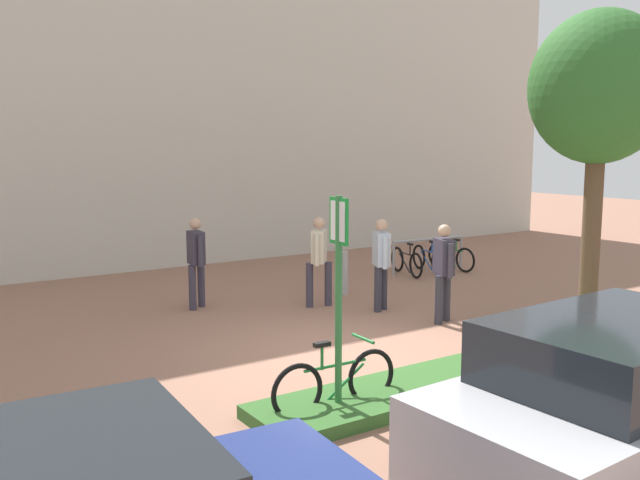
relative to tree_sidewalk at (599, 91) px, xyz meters
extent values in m
plane|color=#936651|center=(-3.35, 1.66, -3.86)|extent=(60.00, 60.00, 0.00)
cube|color=beige|center=(-3.35, 10.47, 1.14)|extent=(28.00, 1.20, 10.00)
cube|color=#336028|center=(-2.36, -0.20, -3.78)|extent=(7.00, 1.10, 0.16)
cylinder|color=brown|center=(0.00, 0.00, -2.31)|extent=(0.28, 0.28, 3.09)
ellipsoid|color=#2D6628|center=(0.00, 0.00, 0.06)|extent=(2.06, 2.06, 2.26)
cylinder|color=#2D7238|center=(-4.84, -0.20, -2.60)|extent=(0.08, 0.08, 2.52)
cube|color=#198C33|center=(-4.84, -0.20, -1.62)|extent=(0.06, 0.36, 0.52)
cube|color=white|center=(-4.84, -0.20, -1.62)|extent=(0.06, 0.30, 0.44)
torus|color=black|center=(-5.31, -0.06, -3.53)|extent=(0.66, 0.08, 0.66)
torus|color=black|center=(-4.29, -0.09, -3.53)|extent=(0.66, 0.08, 0.66)
cylinder|color=#1E7233|center=(-4.80, -0.08, -3.31)|extent=(0.84, 0.06, 0.04)
cylinder|color=#1E7233|center=(-4.70, -0.08, -3.56)|extent=(0.61, 0.06, 0.44)
cylinder|color=#1E7233|center=(-4.98, -0.07, -3.19)|extent=(0.04, 0.04, 0.28)
cube|color=black|center=(-4.98, -0.07, -3.03)|extent=(0.20, 0.09, 0.05)
cylinder|color=#1E7233|center=(-4.41, -0.09, -3.05)|extent=(0.05, 0.42, 0.04)
cylinder|color=#99999E|center=(1.06, 5.94, -3.46)|extent=(0.06, 0.06, 0.80)
cylinder|color=#99999E|center=(3.10, 5.79, -3.46)|extent=(0.06, 0.06, 0.80)
cylinder|color=#99999E|center=(2.08, 5.87, -3.06)|extent=(2.05, 0.21, 0.06)
torus|color=black|center=(1.29, 5.41, -3.55)|extent=(0.19, 0.60, 0.61)
torus|color=black|center=(1.50, 6.33, -3.55)|extent=(0.19, 0.60, 0.61)
cylinder|color=black|center=(1.39, 5.87, -3.35)|extent=(0.21, 0.76, 0.03)
cylinder|color=black|center=(1.41, 5.96, -3.58)|extent=(0.16, 0.55, 0.40)
cylinder|color=black|center=(1.36, 5.71, -3.24)|extent=(0.03, 0.03, 0.26)
cube|color=black|center=(1.36, 5.71, -3.09)|extent=(0.11, 0.20, 0.05)
cylinder|color=black|center=(1.47, 6.22, -3.11)|extent=(0.38, 0.12, 0.04)
torus|color=black|center=(1.97, 5.41, -3.55)|extent=(0.19, 0.60, 0.61)
torus|color=black|center=(2.18, 6.32, -3.55)|extent=(0.19, 0.60, 0.61)
cylinder|color=#194CA5|center=(2.08, 5.86, -3.35)|extent=(0.21, 0.76, 0.03)
cylinder|color=#194CA5|center=(2.10, 5.95, -3.58)|extent=(0.16, 0.55, 0.40)
cylinder|color=#194CA5|center=(2.04, 5.70, -3.24)|extent=(0.03, 0.03, 0.26)
cube|color=black|center=(2.04, 5.70, -3.09)|extent=(0.11, 0.20, 0.05)
cylinder|color=#194CA5|center=(2.16, 6.21, -3.11)|extent=(0.38, 0.12, 0.04)
torus|color=black|center=(2.78, 5.32, -3.55)|extent=(0.08, 0.61, 0.61)
torus|color=black|center=(2.74, 6.26, -3.55)|extent=(0.08, 0.61, 0.61)
cylinder|color=#1E7233|center=(2.76, 5.79, -3.35)|extent=(0.06, 0.77, 0.03)
cylinder|color=#1E7233|center=(2.75, 5.88, -3.58)|extent=(0.06, 0.56, 0.40)
cylinder|color=#1E7233|center=(2.77, 5.62, -3.24)|extent=(0.03, 0.03, 0.26)
cube|color=black|center=(2.77, 5.62, -3.09)|extent=(0.08, 0.19, 0.05)
cylinder|color=#1E7233|center=(2.74, 6.14, -3.11)|extent=(0.39, 0.05, 0.04)
cylinder|color=#ADADB2|center=(-1.08, 4.96, -3.41)|extent=(0.16, 0.16, 0.90)
cylinder|color=#383342|center=(-4.22, 5.43, -3.43)|extent=(0.14, 0.14, 0.85)
cylinder|color=#383342|center=(-3.97, 5.59, -3.43)|extent=(0.14, 0.14, 0.85)
cube|color=#383342|center=(-4.10, 5.51, -2.70)|extent=(0.28, 0.42, 0.62)
cylinder|color=#383342|center=(-4.12, 5.25, -2.73)|extent=(0.09, 0.09, 0.59)
cylinder|color=#383342|center=(-4.07, 5.77, -2.73)|extent=(0.09, 0.09, 0.59)
sphere|color=tan|center=(-4.10, 5.51, -2.25)|extent=(0.22, 0.22, 0.22)
cylinder|color=#2D2D38|center=(-1.43, 3.40, -3.43)|extent=(0.14, 0.14, 0.85)
cylinder|color=#2D2D38|center=(-1.21, 3.50, -3.43)|extent=(0.14, 0.14, 0.85)
cube|color=silver|center=(-1.32, 3.45, -2.70)|extent=(0.37, 0.46, 0.62)
cylinder|color=silver|center=(-1.42, 3.21, -2.73)|extent=(0.09, 0.09, 0.59)
cylinder|color=silver|center=(-1.22, 3.69, -2.73)|extent=(0.09, 0.09, 0.59)
sphere|color=tan|center=(-1.32, 3.45, -2.25)|extent=(0.22, 0.22, 0.22)
cylinder|color=#2D2D38|center=(-0.82, 2.23, -3.43)|extent=(0.14, 0.14, 0.85)
cylinder|color=#2D2D38|center=(-1.09, 2.13, -3.43)|extent=(0.14, 0.14, 0.85)
cube|color=#383342|center=(-0.96, 2.18, -2.70)|extent=(0.35, 0.46, 0.62)
cylinder|color=#383342|center=(-0.87, 2.43, -2.73)|extent=(0.09, 0.09, 0.59)
cylinder|color=#383342|center=(-1.04, 1.94, -2.73)|extent=(0.09, 0.09, 0.59)
sphere|color=tan|center=(-0.96, 2.18, -2.25)|extent=(0.22, 0.22, 0.22)
cylinder|color=#383342|center=(-2.27, 4.42, -3.43)|extent=(0.14, 0.14, 0.85)
cylinder|color=#383342|center=(-1.91, 4.32, -3.43)|extent=(0.14, 0.14, 0.85)
cube|color=beige|center=(-2.09, 4.37, -2.70)|extent=(0.45, 0.46, 0.62)
cylinder|color=beige|center=(-2.27, 4.18, -2.73)|extent=(0.09, 0.09, 0.59)
cylinder|color=beige|center=(-1.91, 4.56, -2.73)|extent=(0.09, 0.09, 0.59)
sphere|color=tan|center=(-2.09, 4.37, -2.25)|extent=(0.22, 0.22, 0.22)
cube|color=#B7B7BC|center=(-3.44, -2.87, -3.26)|extent=(4.37, 1.98, 0.76)
cube|color=#1E2328|center=(-3.64, -2.88, -2.60)|extent=(2.47, 1.68, 0.56)
cylinder|color=black|center=(-2.02, -1.91, -3.54)|extent=(0.65, 0.25, 0.64)
cylinder|color=black|center=(-4.94, -2.03, -3.54)|extent=(0.65, 0.25, 0.64)
camera|label=1|loc=(-9.17, -6.34, -0.77)|focal=38.53mm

